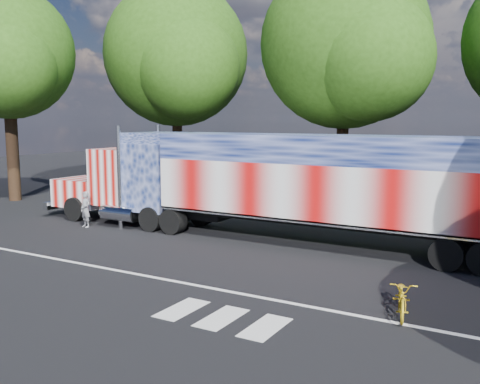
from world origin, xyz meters
The scene contains 9 objects.
ground centered at (0.00, 0.00, 0.00)m, with size 100.00×100.00×0.00m, color black.
lane_markings centered at (1.71, -3.77, 0.01)m, with size 30.00×2.67×0.01m.
semi_truck centered at (0.98, 3.43, 2.33)m, with size 21.23×3.35×4.53m.
coach_bus centered at (-3.03, 9.91, 1.64)m, with size 10.90×2.54×3.17m.
woman centered at (-7.11, 1.50, 0.80)m, with size 0.59×0.39×1.61m, color slate.
bicycle centered at (7.76, -2.44, 0.47)m, with size 0.63×1.80×0.95m, color gold.
tree_w_a centered at (-16.61, 5.09, 8.52)m, with size 7.98×7.60×12.38m.
tree_nw_a centered at (-12.37, 15.62, 9.24)m, with size 10.56×10.06×14.33m.
tree_n_mid centered at (0.08, 15.27, 9.06)m, with size 10.33×9.83×14.04m.
Camera 1 is at (10.65, -15.38, 4.82)m, focal length 40.00 mm.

